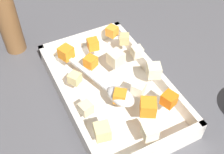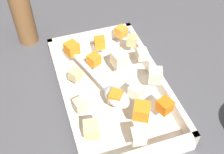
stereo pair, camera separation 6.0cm
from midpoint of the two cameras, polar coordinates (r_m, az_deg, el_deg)
ground_plane at (r=0.65m, az=2.69°, el=-2.51°), size 4.00×4.00×0.00m
baking_dish at (r=0.63m, az=2.71°, el=-2.95°), size 0.36×0.22×0.05m
carrot_chunk_far_right at (r=0.71m, az=4.28°, el=8.95°), size 0.03×0.03×0.02m
carrot_chunk_corner_nw at (r=0.56m, az=3.84°, el=-4.20°), size 0.03×0.03×0.02m
carrot_chunk_corner_ne at (r=0.54m, az=9.16°, el=-6.91°), size 0.04×0.04×0.03m
carrot_chunk_near_left at (r=0.56m, az=13.57°, el=-5.79°), size 0.03×0.03×0.03m
carrot_chunk_under_handle at (r=0.67m, az=-0.09°, el=6.75°), size 0.03×0.03×0.02m
carrot_chunk_mid_right at (r=0.63m, az=-0.94°, el=3.35°), size 0.03×0.03×0.02m
carrot_chunk_far_left at (r=0.66m, az=-5.49°, el=5.60°), size 0.04×0.04×0.03m
potato_chunk_near_right at (r=0.60m, az=-4.57°, el=0.38°), size 0.03×0.03×0.02m
potato_chunk_back_center at (r=0.55m, az=-3.31°, el=-5.76°), size 0.03×0.03×0.02m
potato_chunk_corner_se at (r=0.60m, az=11.43°, el=0.22°), size 0.04×0.04×0.03m
potato_chunk_center at (r=0.65m, az=8.67°, el=4.38°), size 0.03×0.03×0.02m
potato_chunk_front_center at (r=0.63m, az=4.17°, el=3.57°), size 0.04×0.04×0.03m
potato_chunk_heap_top at (r=0.68m, az=6.49°, el=7.18°), size 0.03×0.03×0.02m
potato_chunk_mid_left at (r=0.51m, az=-0.79°, el=-10.67°), size 0.03×0.03×0.03m
potato_chunk_corner_sw at (r=0.51m, az=8.73°, el=-11.83°), size 0.03×0.03×0.03m
parsnip_chunk_heap_side at (r=0.57m, az=7.83°, el=-2.99°), size 0.03×0.03×0.02m
serving_spoon at (r=0.57m, az=3.15°, el=-3.36°), size 0.21×0.09×0.02m
pepper_mill at (r=0.74m, az=-15.79°, el=13.66°), size 0.05×0.05×0.24m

